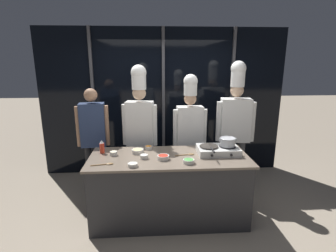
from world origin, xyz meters
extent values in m
plane|color=gray|center=(0.00, 0.00, 0.00)|extent=(24.00, 24.00, 0.00)
cube|color=black|center=(0.00, 1.61, 1.35)|extent=(4.50, 0.04, 2.70)
cube|color=#47474C|center=(-1.27, 1.56, 1.35)|extent=(0.05, 0.05, 2.70)
cube|color=#47474C|center=(0.00, 1.56, 1.35)|extent=(0.05, 0.05, 2.70)
cube|color=#47474C|center=(1.27, 1.56, 1.35)|extent=(0.05, 0.05, 2.70)
cube|color=#2D2D30|center=(0.00, 0.00, 0.44)|extent=(2.04, 0.81, 0.87)
cube|color=#756656|center=(0.00, 0.00, 0.89)|extent=(2.10, 0.85, 0.03)
cube|color=silver|center=(0.67, 0.06, 0.95)|extent=(0.55, 0.36, 0.10)
cylinder|color=black|center=(0.54, 0.06, 1.00)|extent=(0.22, 0.22, 0.01)
cylinder|color=black|center=(0.54, -0.13, 0.95)|extent=(0.03, 0.01, 0.03)
cylinder|color=black|center=(0.79, 0.06, 1.00)|extent=(0.22, 0.22, 0.01)
cylinder|color=black|center=(0.79, -0.13, 0.95)|extent=(0.03, 0.01, 0.03)
cylinder|color=#38332D|center=(0.54, 0.06, 1.01)|extent=(0.24, 0.24, 0.01)
cone|color=#38332D|center=(0.54, 0.06, 1.03)|extent=(0.26, 0.26, 0.04)
cylinder|color=black|center=(0.54, -0.15, 1.04)|extent=(0.02, 0.19, 0.02)
cylinder|color=#B7BABF|center=(0.79, 0.06, 1.06)|extent=(0.20, 0.20, 0.11)
torus|color=#B7BABF|center=(0.79, 0.06, 1.12)|extent=(0.21, 0.21, 0.01)
torus|color=#B7BABF|center=(0.68, 0.06, 1.10)|extent=(0.01, 0.05, 0.05)
torus|color=#B7BABF|center=(0.90, 0.06, 1.10)|extent=(0.01, 0.05, 0.05)
cylinder|color=red|center=(-0.90, 0.18, 0.97)|extent=(0.06, 0.06, 0.14)
cone|color=white|center=(-0.90, 0.18, 1.06)|extent=(0.05, 0.05, 0.04)
cylinder|color=silver|center=(-0.74, 0.09, 0.93)|extent=(0.10, 0.10, 0.05)
torus|color=silver|center=(-0.74, 0.09, 0.95)|extent=(0.10, 0.10, 0.01)
cylinder|color=beige|center=(-0.74, 0.09, 0.94)|extent=(0.08, 0.08, 0.03)
cylinder|color=silver|center=(0.22, -0.25, 0.93)|extent=(0.14, 0.14, 0.05)
torus|color=silver|center=(0.22, -0.25, 0.95)|extent=(0.14, 0.14, 0.01)
cylinder|color=#4C9E47|center=(0.22, -0.25, 0.94)|extent=(0.12, 0.12, 0.03)
cylinder|color=silver|center=(-0.27, 0.30, 0.93)|extent=(0.10, 0.10, 0.05)
torus|color=silver|center=(-0.27, 0.30, 0.95)|extent=(0.10, 0.10, 0.01)
cylinder|color=orange|center=(-0.27, 0.30, 0.94)|extent=(0.08, 0.08, 0.03)
cylinder|color=silver|center=(-0.46, -0.30, 0.92)|extent=(0.12, 0.12, 0.04)
torus|color=silver|center=(-0.46, -0.30, 0.94)|extent=(0.12, 0.12, 0.01)
cylinder|color=silver|center=(-0.46, -0.30, 0.93)|extent=(0.10, 0.10, 0.02)
cylinder|color=silver|center=(-0.33, -0.05, 0.93)|extent=(0.10, 0.10, 0.05)
torus|color=silver|center=(-0.33, -0.05, 0.95)|extent=(0.11, 0.11, 0.01)
cylinder|color=white|center=(-0.33, -0.05, 0.94)|extent=(0.08, 0.08, 0.03)
cylinder|color=silver|center=(-0.42, 0.16, 0.93)|extent=(0.16, 0.16, 0.05)
torus|color=silver|center=(-0.42, 0.16, 0.95)|extent=(0.16, 0.16, 0.01)
cylinder|color=#E0C689|center=(-0.42, 0.16, 0.94)|extent=(0.13, 0.13, 0.03)
cylinder|color=silver|center=(-0.08, -0.10, 0.93)|extent=(0.15, 0.15, 0.05)
torus|color=silver|center=(-0.08, -0.10, 0.95)|extent=(0.16, 0.16, 0.01)
cylinder|color=#B22D1E|center=(-0.08, -0.10, 0.94)|extent=(0.12, 0.12, 0.03)
cube|color=olive|center=(-0.88, -0.24, 0.91)|extent=(0.18, 0.05, 0.01)
ellipsoid|color=olive|center=(-0.74, -0.22, 0.91)|extent=(0.09, 0.07, 0.02)
cube|color=olive|center=(0.17, 0.02, 0.91)|extent=(0.18, 0.04, 0.01)
ellipsoid|color=olive|center=(0.30, 0.04, 0.91)|extent=(0.09, 0.06, 0.02)
cylinder|color=#232326|center=(-1.02, 0.72, 0.42)|extent=(0.10, 0.10, 0.83)
cylinder|color=#232326|center=(-1.23, 0.70, 0.42)|extent=(0.10, 0.10, 0.83)
cube|color=navy|center=(-1.13, 0.71, 1.17)|extent=(0.39, 0.23, 0.67)
cylinder|color=#A87A5B|center=(-0.91, 0.70, 1.16)|extent=(0.07, 0.07, 0.62)
cylinder|color=#A87A5B|center=(-1.33, 0.67, 1.16)|extent=(0.07, 0.07, 0.62)
sphere|color=#A87A5B|center=(-1.13, 0.71, 1.63)|extent=(0.20, 0.20, 0.20)
cylinder|color=#4C4C51|center=(-0.29, 0.66, 0.42)|extent=(0.11, 0.11, 0.84)
cylinder|color=#4C4C51|center=(-0.51, 0.70, 0.42)|extent=(0.11, 0.11, 0.84)
cube|color=white|center=(-0.40, 0.68, 1.19)|extent=(0.44, 0.28, 0.68)
cylinder|color=white|center=(-0.18, 0.61, 1.17)|extent=(0.08, 0.08, 0.63)
cylinder|color=white|center=(-0.63, 0.69, 1.17)|extent=(0.08, 0.08, 0.63)
sphere|color=beige|center=(-0.40, 0.68, 1.65)|extent=(0.20, 0.20, 0.20)
cylinder|color=white|center=(-0.40, 0.68, 1.83)|extent=(0.21, 0.21, 0.25)
sphere|color=white|center=(-0.40, 0.68, 1.96)|extent=(0.23, 0.23, 0.23)
cylinder|color=#2D3856|center=(0.48, 0.72, 0.40)|extent=(0.10, 0.10, 0.80)
cylinder|color=#2D3856|center=(0.26, 0.71, 0.40)|extent=(0.10, 0.10, 0.80)
cube|color=white|center=(0.37, 0.71, 1.12)|extent=(0.41, 0.22, 0.64)
cylinder|color=white|center=(0.60, 0.69, 1.10)|extent=(0.08, 0.08, 0.59)
cylinder|color=white|center=(0.15, 0.67, 1.10)|extent=(0.08, 0.08, 0.59)
sphere|color=tan|center=(0.37, 0.71, 1.56)|extent=(0.19, 0.19, 0.19)
cylinder|color=white|center=(0.37, 0.71, 1.72)|extent=(0.20, 0.20, 0.21)
sphere|color=white|center=(0.37, 0.71, 1.82)|extent=(0.21, 0.21, 0.21)
cylinder|color=#4C4C51|center=(1.24, 0.76, 0.43)|extent=(0.12, 0.12, 0.85)
cylinder|color=#4C4C51|center=(0.98, 0.79, 0.43)|extent=(0.12, 0.12, 0.85)
cube|color=white|center=(1.11, 0.77, 1.20)|extent=(0.49, 0.29, 0.69)
cylinder|color=white|center=(1.37, 0.70, 1.18)|extent=(0.09, 0.09, 0.64)
cylinder|color=white|center=(0.85, 0.76, 1.18)|extent=(0.09, 0.09, 0.64)
sphere|color=beige|center=(1.11, 0.77, 1.67)|extent=(0.20, 0.20, 0.20)
cylinder|color=white|center=(1.11, 0.77, 1.87)|extent=(0.21, 0.21, 0.28)
sphere|color=white|center=(1.11, 0.77, 2.01)|extent=(0.23, 0.23, 0.23)
camera|label=1|loc=(-0.22, -3.23, 2.15)|focal=28.00mm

